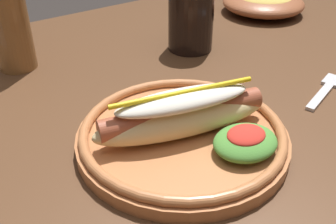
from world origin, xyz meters
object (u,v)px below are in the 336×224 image
(soda_cup, at_px, (191,16))
(side_bowl, at_px, (263,2))
(glass_bottle, at_px, (6,8))
(hot_dog_plate, at_px, (186,130))
(fork, at_px, (326,89))

(soda_cup, xyz_separation_m, side_bowl, (0.25, 0.06, -0.04))
(glass_bottle, height_order, side_bowl, glass_bottle)
(hot_dog_plate, relative_size, glass_bottle, 0.96)
(hot_dog_plate, distance_m, fork, 0.25)
(hot_dog_plate, height_order, side_bowl, hot_dog_plate)
(hot_dog_plate, xyz_separation_m, side_bowl, (0.43, 0.29, 0.00))
(soda_cup, relative_size, glass_bottle, 0.45)
(hot_dog_plate, distance_m, side_bowl, 0.52)
(fork, height_order, side_bowl, side_bowl)
(hot_dog_plate, bearing_deg, fork, -3.26)
(fork, xyz_separation_m, side_bowl, (0.18, 0.30, 0.02))
(soda_cup, xyz_separation_m, glass_bottle, (-0.28, 0.10, 0.04))
(hot_dog_plate, bearing_deg, side_bowl, 33.77)
(hot_dog_plate, distance_m, soda_cup, 0.29)
(soda_cup, height_order, side_bowl, soda_cup)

